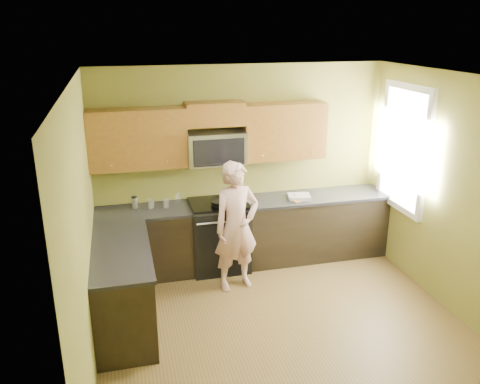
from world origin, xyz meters
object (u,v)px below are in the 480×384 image
object	(u,v)px
microwave	(216,163)
butter_tub	(236,203)
travel_mug	(135,208)
frying_pan	(221,205)
stove	(219,235)
woman	(236,227)

from	to	relation	value
microwave	butter_tub	size ratio (longest dim) A/B	6.05
butter_tub	travel_mug	xyz separation A→B (m)	(-1.31, 0.15, 0.00)
microwave	frying_pan	world-z (taller)	microwave
butter_tub	travel_mug	distance (m)	1.32
stove	frying_pan	world-z (taller)	frying_pan
woman	butter_tub	xyz separation A→B (m)	(0.13, 0.55, 0.10)
stove	microwave	world-z (taller)	microwave
stove	butter_tub	xyz separation A→B (m)	(0.23, -0.02, 0.45)
microwave	woman	size ratio (longest dim) A/B	0.46
stove	frying_pan	bearing A→B (deg)	-81.54
stove	microwave	distance (m)	0.98
woman	butter_tub	world-z (taller)	woman
microwave	stove	bearing A→B (deg)	-90.00
frying_pan	butter_tub	size ratio (longest dim) A/B	3.71
frying_pan	butter_tub	distance (m)	0.24
stove	travel_mug	distance (m)	1.17
frying_pan	woman	bearing A→B (deg)	-63.41
butter_tub	travel_mug	size ratio (longest dim) A/B	0.79
stove	frying_pan	size ratio (longest dim) A/B	2.04
microwave	travel_mug	size ratio (longest dim) A/B	4.76
microwave	woman	bearing A→B (deg)	-81.57
microwave	frying_pan	size ratio (longest dim) A/B	1.63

